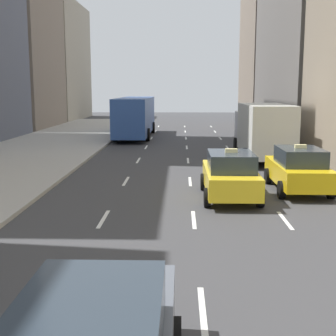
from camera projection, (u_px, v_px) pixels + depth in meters
name	position (u px, v px, depth m)	size (l,w,h in m)	color
sidewalk_left	(25.00, 156.00, 27.47)	(8.00, 66.00, 0.15)	#ADAAA3
lane_markings	(189.00, 170.00, 23.28)	(5.72, 56.00, 0.01)	white
taxi_lead	(230.00, 175.00, 17.09)	(2.02, 4.40, 1.87)	yellow
taxi_second	(298.00, 169.00, 18.32)	(2.02, 4.40, 1.87)	yellow
city_bus	(135.00, 115.00, 38.83)	(2.80, 11.61, 3.25)	#2D519E
box_truck	(262.00, 129.00, 26.51)	(2.58, 8.40, 3.15)	silver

